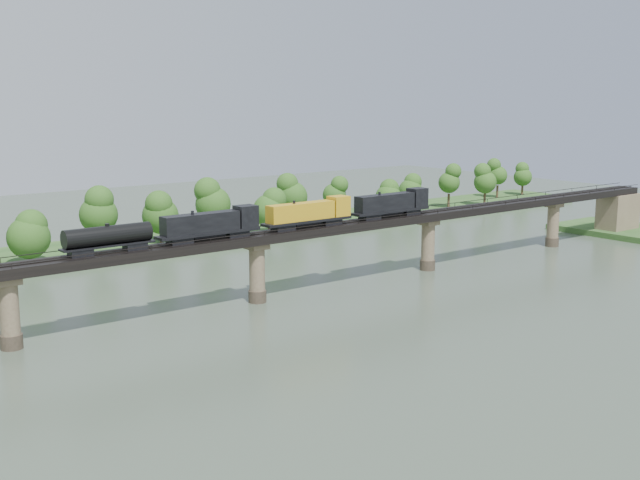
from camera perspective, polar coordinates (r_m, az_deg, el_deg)
ground at (r=111.10m, az=4.22°, el=-7.55°), size 400.00×400.00×0.00m
far_bank at (r=181.03m, az=-14.17°, el=-0.54°), size 300.00×24.00×1.60m
bridge at (r=132.58m, az=-4.50°, el=-2.14°), size 236.00×30.00×11.50m
bridge_superstructure at (r=131.36m, az=-4.54°, el=0.56°), size 220.00×4.90×0.75m
far_treeline at (r=172.50m, az=-16.16°, el=1.54°), size 289.06×17.54×13.60m
freight_train at (r=133.32m, az=-3.07°, el=1.61°), size 71.07×2.77×4.89m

